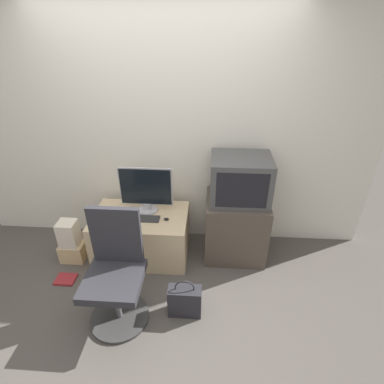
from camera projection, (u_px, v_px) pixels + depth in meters
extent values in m
plane|color=#4C4742|center=(152.00, 325.00, 2.60)|extent=(12.00, 12.00, 0.00)
cube|color=silver|center=(167.00, 131.00, 3.09)|extent=(4.40, 0.05, 2.60)
cube|color=#CCB289|center=(142.00, 235.00, 3.27)|extent=(1.00, 0.63, 0.52)
cube|color=#4C4238|center=(235.00, 227.00, 3.25)|extent=(0.64, 0.54, 0.69)
cylinder|color=#B2B2B7|center=(148.00, 210.00, 3.22)|extent=(0.22, 0.22, 0.02)
cylinder|color=#B2B2B7|center=(147.00, 206.00, 3.20)|extent=(0.07, 0.07, 0.07)
cube|color=#B2B2B7|center=(146.00, 187.00, 3.08)|extent=(0.55, 0.01, 0.43)
cube|color=black|center=(146.00, 187.00, 3.08)|extent=(0.53, 0.02, 0.40)
cube|color=#2D2D2D|center=(145.00, 219.00, 3.08)|extent=(0.30, 0.12, 0.01)
ellipsoid|color=black|center=(166.00, 219.00, 3.06)|extent=(0.05, 0.04, 0.03)
cube|color=#474747|center=(240.00, 179.00, 2.97)|extent=(0.59, 0.47, 0.47)
cube|color=black|center=(242.00, 191.00, 2.77)|extent=(0.48, 0.01, 0.36)
cylinder|color=#333333|center=(120.00, 317.00, 2.65)|extent=(0.52, 0.52, 0.03)
cylinder|color=#4C4C51|center=(117.00, 300.00, 2.55)|extent=(0.05, 0.05, 0.40)
cube|color=#28282D|center=(113.00, 281.00, 2.43)|extent=(0.47, 0.47, 0.07)
cube|color=#28282D|center=(116.00, 235.00, 2.46)|extent=(0.42, 0.05, 0.53)
cube|color=#D1B27F|center=(73.00, 252.00, 3.27)|extent=(0.26, 0.19, 0.21)
cube|color=beige|center=(69.00, 234.00, 3.14)|extent=(0.19, 0.18, 0.29)
cube|color=#232328|center=(185.00, 301.00, 2.64)|extent=(0.29, 0.14, 0.29)
torus|color=#232328|center=(185.00, 288.00, 2.56)|extent=(0.17, 0.01, 0.17)
cube|color=maroon|center=(66.00, 279.00, 3.04)|extent=(0.20, 0.16, 0.02)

